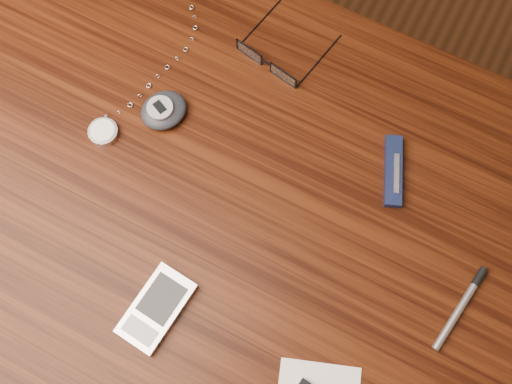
{
  "coord_description": "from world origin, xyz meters",
  "views": [
    {
      "loc": [
        0.2,
        -0.22,
        1.57
      ],
      "look_at": [
        0.07,
        0.03,
        0.76
      ],
      "focal_mm": 45.0,
      "sensor_mm": 36.0,
      "label": 1
    }
  ],
  "objects_px": {
    "pedometer": "(163,110)",
    "pocket_knife": "(393,171)",
    "eyeglasses": "(269,61)",
    "pda_phone": "(156,308)",
    "silver_pen": "(464,302)",
    "desk": "(208,212)",
    "pocket_watch": "(108,126)"
  },
  "relations": [
    {
      "from": "eyeglasses",
      "to": "pocket_watch",
      "type": "bearing_deg",
      "value": -128.56
    },
    {
      "from": "desk",
      "to": "silver_pen",
      "type": "height_order",
      "value": "silver_pen"
    },
    {
      "from": "desk",
      "to": "pocket_watch",
      "type": "distance_m",
      "value": 0.2
    },
    {
      "from": "pedometer",
      "to": "silver_pen",
      "type": "xyz_separation_m",
      "value": [
        0.47,
        -0.05,
        -0.01
      ]
    },
    {
      "from": "pocket_knife",
      "to": "pocket_watch",
      "type": "bearing_deg",
      "value": -162.31
    },
    {
      "from": "pocket_knife",
      "to": "pedometer",
      "type": "bearing_deg",
      "value": -168.29
    },
    {
      "from": "pda_phone",
      "to": "pocket_knife",
      "type": "xyz_separation_m",
      "value": [
        0.19,
        0.31,
        -0.0
      ]
    },
    {
      "from": "pedometer",
      "to": "pocket_knife",
      "type": "distance_m",
      "value": 0.33
    },
    {
      "from": "pocket_watch",
      "to": "silver_pen",
      "type": "xyz_separation_m",
      "value": [
        0.53,
        -0.0,
        -0.0
      ]
    },
    {
      "from": "pda_phone",
      "to": "silver_pen",
      "type": "height_order",
      "value": "pda_phone"
    },
    {
      "from": "desk",
      "to": "silver_pen",
      "type": "xyz_separation_m",
      "value": [
        0.37,
        0.02,
        0.11
      ]
    },
    {
      "from": "pocket_watch",
      "to": "eyeglasses",
      "type": "bearing_deg",
      "value": 51.44
    },
    {
      "from": "eyeglasses",
      "to": "pocket_knife",
      "type": "relative_size",
      "value": 1.28
    },
    {
      "from": "desk",
      "to": "pda_phone",
      "type": "bearing_deg",
      "value": -80.91
    },
    {
      "from": "pedometer",
      "to": "pda_phone",
      "type": "bearing_deg",
      "value": -61.81
    },
    {
      "from": "desk",
      "to": "silver_pen",
      "type": "bearing_deg",
      "value": 2.91
    },
    {
      "from": "desk",
      "to": "eyeglasses",
      "type": "xyz_separation_m",
      "value": [
        -0.01,
        0.21,
        0.11
      ]
    },
    {
      "from": "pocket_knife",
      "to": "eyeglasses",
      "type": "bearing_deg",
      "value": 162.38
    },
    {
      "from": "eyeglasses",
      "to": "pocket_watch",
      "type": "distance_m",
      "value": 0.25
    },
    {
      "from": "silver_pen",
      "to": "eyeglasses",
      "type": "bearing_deg",
      "value": 152.86
    },
    {
      "from": "pda_phone",
      "to": "silver_pen",
      "type": "xyz_separation_m",
      "value": [
        0.34,
        0.19,
        -0.0
      ]
    },
    {
      "from": "pda_phone",
      "to": "pedometer",
      "type": "xyz_separation_m",
      "value": [
        -0.13,
        0.24,
        0.0
      ]
    },
    {
      "from": "desk",
      "to": "pocket_knife",
      "type": "relative_size",
      "value": 9.81
    },
    {
      "from": "pda_phone",
      "to": "pocket_knife",
      "type": "height_order",
      "value": "pda_phone"
    },
    {
      "from": "pocket_knife",
      "to": "desk",
      "type": "bearing_deg",
      "value": -147.29
    },
    {
      "from": "desk",
      "to": "pedometer",
      "type": "relative_size",
      "value": 11.85
    },
    {
      "from": "eyeglasses",
      "to": "pocket_knife",
      "type": "height_order",
      "value": "eyeglasses"
    },
    {
      "from": "pedometer",
      "to": "eyeglasses",
      "type": "bearing_deg",
      "value": 55.56
    },
    {
      "from": "pda_phone",
      "to": "silver_pen",
      "type": "distance_m",
      "value": 0.39
    },
    {
      "from": "eyeglasses",
      "to": "silver_pen",
      "type": "xyz_separation_m",
      "value": [
        0.38,
        -0.19,
        -0.01
      ]
    },
    {
      "from": "pocket_watch",
      "to": "pocket_knife",
      "type": "bearing_deg",
      "value": 17.69
    },
    {
      "from": "pocket_watch",
      "to": "silver_pen",
      "type": "distance_m",
      "value": 0.53
    }
  ]
}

